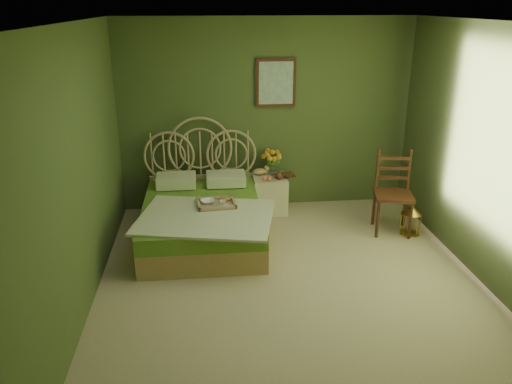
{
  "coord_description": "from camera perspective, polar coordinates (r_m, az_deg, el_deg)",
  "views": [
    {
      "loc": [
        -0.84,
        -4.46,
        2.76
      ],
      "look_at": [
        -0.27,
        1.0,
        0.67
      ],
      "focal_mm": 35.0,
      "sensor_mm": 36.0,
      "label": 1
    }
  ],
  "objects": [
    {
      "name": "wall_back",
      "position": [
        6.91,
        1.13,
        8.69
      ],
      "size": [
        4.0,
        0.0,
        4.0
      ],
      "primitive_type": "plane",
      "rotation": [
        1.57,
        0.0,
        0.0
      ],
      "color": "#4C592F",
      "rests_on": "floor"
    },
    {
      "name": "wall_right",
      "position": [
        5.48,
        25.54,
        3.36
      ],
      "size": [
        0.0,
        4.5,
        4.5
      ],
      "primitive_type": "plane",
      "rotation": [
        1.57,
        0.0,
        -1.57
      ],
      "color": "#4C592F",
      "rests_on": "floor"
    },
    {
      "name": "floor",
      "position": [
        5.31,
        4.07,
        -10.5
      ],
      "size": [
        4.5,
        4.5,
        0.0
      ],
      "primitive_type": "plane",
      "color": "#CBAF92",
      "rests_on": "ground"
    },
    {
      "name": "book_lower",
      "position": [
        6.92,
        3.05,
        1.9
      ],
      "size": [
        0.2,
        0.24,
        0.02
      ],
      "primitive_type": "imported",
      "rotation": [
        0.0,
        0.0,
        0.18
      ],
      "color": "#381E0F",
      "rests_on": "nightstand"
    },
    {
      "name": "wall_left",
      "position": [
        4.83,
        -19.59,
        2.04
      ],
      "size": [
        0.0,
        4.5,
        4.5
      ],
      "primitive_type": "plane",
      "rotation": [
        1.57,
        0.0,
        1.57
      ],
      "color": "#4C592F",
      "rests_on": "floor"
    },
    {
      "name": "wall_art",
      "position": [
        6.82,
        2.28,
        12.36
      ],
      "size": [
        0.54,
        0.04,
        0.64
      ],
      "color": "#381A0F",
      "rests_on": "wall_back"
    },
    {
      "name": "bed",
      "position": [
        6.2,
        -6.17,
        -2.73
      ],
      "size": [
        1.68,
        2.13,
        1.32
      ],
      "color": "tan",
      "rests_on": "floor"
    },
    {
      "name": "nightstand",
      "position": [
        6.94,
        1.61,
        0.51
      ],
      "size": [
        0.46,
        0.47,
        0.93
      ],
      "color": "beige",
      "rests_on": "floor"
    },
    {
      "name": "ceiling",
      "position": [
        4.54,
        4.95,
        18.78
      ],
      "size": [
        4.5,
        4.5,
        0.0
      ],
      "primitive_type": "plane",
      "rotation": [
        3.14,
        0.0,
        0.0
      ],
      "color": "silver",
      "rests_on": "wall_back"
    },
    {
      "name": "chair",
      "position": [
        6.53,
        15.24,
        0.59
      ],
      "size": [
        0.54,
        0.54,
        1.04
      ],
      "rotation": [
        0.0,
        0.0,
        -0.2
      ],
      "color": "#381A0F",
      "rests_on": "floor"
    },
    {
      "name": "cereal_bowl",
      "position": [
        5.99,
        -5.55,
        -1.09
      ],
      "size": [
        0.2,
        0.2,
        0.04
      ],
      "primitive_type": "imported",
      "rotation": [
        0.0,
        0.0,
        0.26
      ],
      "color": "white",
      "rests_on": "bed"
    },
    {
      "name": "birdcage",
      "position": [
        6.59,
        17.25,
        -3.12
      ],
      "size": [
        0.25,
        0.25,
        0.38
      ],
      "rotation": [
        0.0,
        0.0,
        0.03
      ],
      "color": "gold",
      "rests_on": "floor"
    },
    {
      "name": "book_upper",
      "position": [
        6.91,
        3.05,
        2.05
      ],
      "size": [
        0.23,
        0.25,
        0.02
      ],
      "primitive_type": "imported",
      "rotation": [
        0.0,
        0.0,
        -0.51
      ],
      "color": "#472819",
      "rests_on": "nightstand"
    },
    {
      "name": "coffee_cup",
      "position": [
        5.88,
        -3.79,
        -1.3
      ],
      "size": [
        0.09,
        0.09,
        0.07
      ],
      "primitive_type": "imported",
      "rotation": [
        0.0,
        0.0,
        0.21
      ],
      "color": "white",
      "rests_on": "bed"
    }
  ]
}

